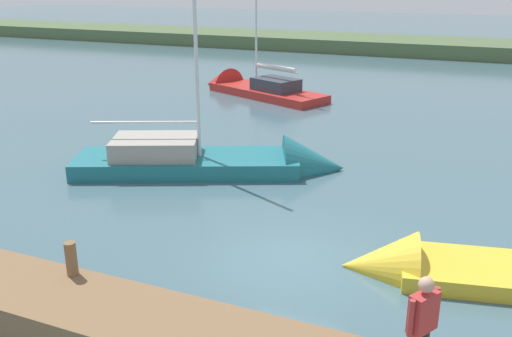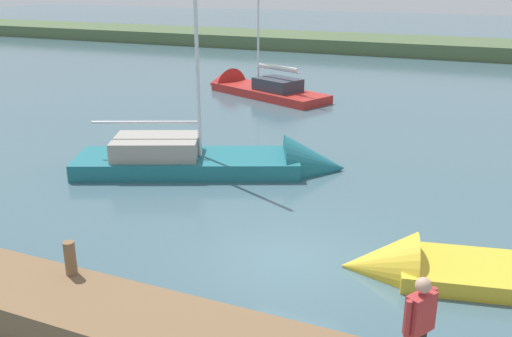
% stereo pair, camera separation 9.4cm
% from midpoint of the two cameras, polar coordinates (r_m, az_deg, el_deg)
% --- Properties ---
extents(ground_plane, '(200.00, 200.00, 0.00)m').
position_cam_midpoint_polar(ground_plane, '(13.87, 3.15, -9.19)').
color(ground_plane, '#42606B').
extents(far_shoreline, '(180.00, 8.00, 2.40)m').
position_cam_midpoint_polar(far_shoreline, '(53.24, 18.81, 11.03)').
color(far_shoreline, '#4C603D').
rests_on(far_shoreline, ground_plane).
extents(mooring_post_near, '(0.23, 0.23, 0.72)m').
position_cam_midpoint_polar(mooring_post_near, '(12.03, -18.62, -8.75)').
color(mooring_post_near, brown).
rests_on(mooring_post_near, dock_pier).
extents(sailboat_outer_mooring, '(9.63, 6.01, 9.61)m').
position_cam_midpoint_polar(sailboat_outer_mooring, '(19.76, -2.90, 0.32)').
color(sailboat_outer_mooring, '#1E6B75').
rests_on(sailboat_outer_mooring, ground_plane).
extents(sailboat_mid_channel, '(8.26, 3.51, 9.97)m').
position_cam_midpoint_polar(sailboat_mid_channel, '(13.90, 23.11, -9.99)').
color(sailboat_mid_channel, gold).
rests_on(sailboat_mid_channel, ground_plane).
extents(sailboat_far_left, '(9.39, 5.88, 11.06)m').
position_cam_midpoint_polar(sailboat_far_left, '(33.49, -1.02, 8.05)').
color(sailboat_far_left, '#B22823').
rests_on(sailboat_far_left, ground_plane).
extents(person_on_dock, '(0.43, 0.58, 1.74)m').
position_cam_midpoint_polar(person_on_dock, '(8.74, 16.37, -14.82)').
color(person_on_dock, '#28282D').
rests_on(person_on_dock, dock_pier).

